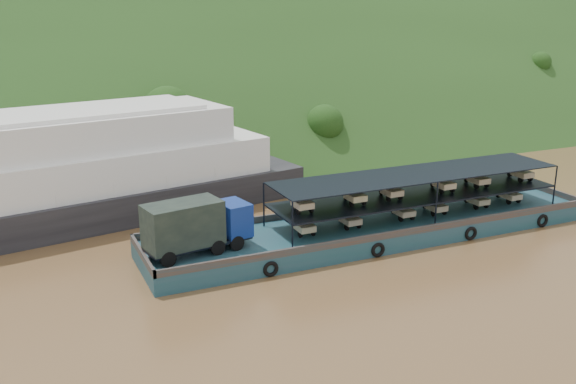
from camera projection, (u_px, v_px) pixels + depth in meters
name	position (u px, v px, depth m)	size (l,w,h in m)	color
ground	(329.00, 241.00, 47.29)	(160.00, 160.00, 0.00)	brown
hillside	(193.00, 145.00, 78.76)	(140.00, 28.00, 28.00)	#203D16
cargo_barge	(360.00, 225.00, 47.18)	(35.00, 7.18, 4.76)	#154249
passenger_ferry	(38.00, 177.00, 50.07)	(44.64, 18.36, 8.79)	black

